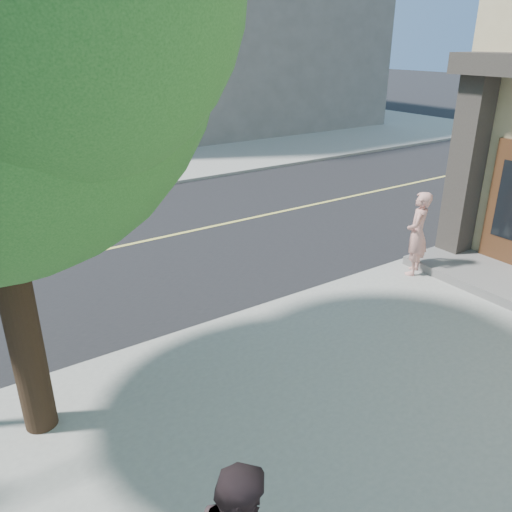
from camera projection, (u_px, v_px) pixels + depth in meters
sidewalk_ne at (178, 123)px, 30.38m from camera, size 29.00×25.00×0.12m
man_on_phone at (417, 234)px, 10.41m from camera, size 0.76×0.68×1.75m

